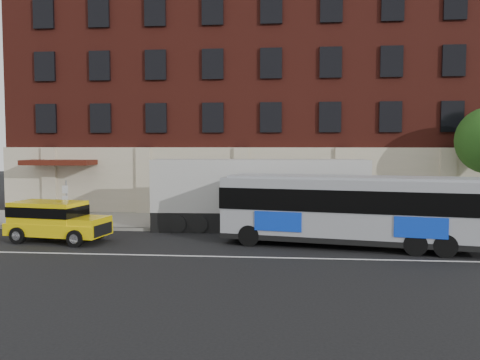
# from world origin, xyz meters

# --- Properties ---
(ground) EXTENTS (120.00, 120.00, 0.00)m
(ground) POSITION_xyz_m (0.00, 0.00, 0.00)
(ground) COLOR black
(ground) RESTS_ON ground
(sidewalk) EXTENTS (60.00, 6.00, 0.15)m
(sidewalk) POSITION_xyz_m (0.00, 9.00, 0.07)
(sidewalk) COLOR gray
(sidewalk) RESTS_ON ground
(kerb) EXTENTS (60.00, 0.25, 0.15)m
(kerb) POSITION_xyz_m (0.00, 6.00, 0.07)
(kerb) COLOR gray
(kerb) RESTS_ON ground
(lane_line) EXTENTS (60.00, 0.12, 0.01)m
(lane_line) POSITION_xyz_m (0.00, 0.50, 0.01)
(lane_line) COLOR silver
(lane_line) RESTS_ON ground
(building) EXTENTS (30.00, 12.10, 15.00)m
(building) POSITION_xyz_m (-0.01, 16.92, 7.58)
(building) COLOR #561B14
(building) RESTS_ON sidewalk
(sign_pole) EXTENTS (0.30, 0.20, 2.50)m
(sign_pole) POSITION_xyz_m (-8.50, 6.15, 1.45)
(sign_pole) COLOR gray
(sign_pole) RESTS_ON ground
(city_bus) EXTENTS (11.21, 4.43, 3.00)m
(city_bus) POSITION_xyz_m (5.44, 2.85, 1.66)
(city_bus) COLOR #94969C
(city_bus) RESTS_ON ground
(yellow_suv) EXTENTS (4.79, 2.61, 1.78)m
(yellow_suv) POSITION_xyz_m (-7.63, 2.92, 1.02)
(yellow_suv) COLOR yellow
(yellow_suv) RESTS_ON ground
(shipping_container) EXTENTS (10.81, 2.66, 3.58)m
(shipping_container) POSITION_xyz_m (1.37, 6.80, 1.77)
(shipping_container) COLOR black
(shipping_container) RESTS_ON ground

